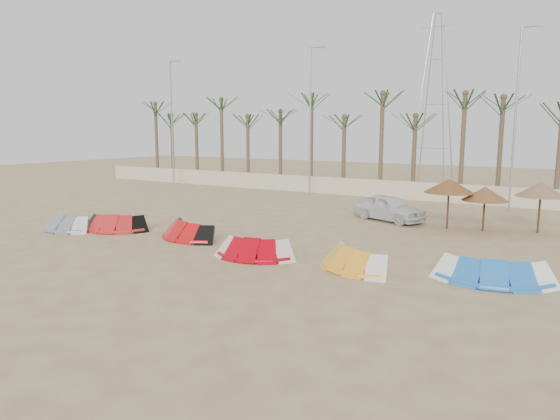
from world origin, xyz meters
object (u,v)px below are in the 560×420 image
Objects in this scene: kite_red_left at (119,222)px; parasol_left at (449,186)px; kite_red_mid at (192,229)px; kite_red_right at (258,247)px; parasol_mid at (485,194)px; parasol_right at (541,189)px; kite_orange at (355,257)px; kite_grey at (70,221)px; car at (389,208)px; kite_blue at (495,268)px.

parasol_left is (13.88, 8.94, 1.77)m from kite_red_left.
kite_red_right is (4.65, -1.37, -0.00)m from kite_red_mid.
parasol_right is at bearing 21.13° from parasol_mid.
parasol_right reaches higher than kite_orange.
kite_grey is at bearing -150.49° from parasol_right.
parasol_right is at bearing -63.38° from car.
kite_grey is 16.77m from car.
kite_orange is 10.04m from parasol_mid.
kite_red_left is 1.45× the size of parasol_left.
kite_red_right is at bearing 1.98° from kite_grey.
parasol_mid is at bearing 74.21° from kite_orange.
kite_red_left is at bearing 28.18° from kite_grey.
kite_red_left is 4.33m from kite_red_mid.
kite_red_right is 8.58m from kite_blue.
kite_red_mid is 16.76m from parasol_right.
kite_grey is at bearing 152.33° from car.
car reaches higher than kite_red_right.
parasol_mid reaches higher than kite_orange.
kite_red_mid and kite_blue have the same top height.
kite_blue is 1.75× the size of parasol_mid.
kite_red_left is at bearing -149.13° from parasol_mid.
parasol_mid reaches higher than car.
kite_grey is 23.19m from parasol_right.
kite_red_left is (2.24, 1.20, 0.00)m from kite_grey.
kite_red_mid and kite_red_right have the same top height.
parasol_left reaches higher than parasol_right.
car is at bearing 55.26° from kite_red_mid.
kite_blue is (17.38, 0.74, 0.00)m from kite_red_left.
parasol_right is (4.01, 1.26, -0.06)m from parasol_left.
kite_red_right is at bearing -169.57° from kite_blue.
parasol_mid is (6.60, 10.10, 1.45)m from kite_red_right.
kite_blue is at bearing -93.10° from parasol_right.
kite_red_mid is at bearing 163.53° from kite_red_right.
parasol_left is at bearing 63.12° from kite_red_right.
car is (-3.31, 0.69, -1.47)m from parasol_left.
kite_red_mid is 1.70× the size of parasol_mid.
kite_red_left is at bearing 154.45° from car.
parasol_left is at bearing -162.58° from parasol_right.
parasol_right reaches higher than kite_grey.
parasol_mid is (15.54, 9.29, 1.45)m from kite_red_left.
kite_grey and kite_blue have the same top height.
parasol_left reaches higher than kite_red_right.
kite_red_right is at bearing -5.18° from kite_red_left.
kite_grey is at bearing -149.46° from parasol_mid.
kite_orange and kite_blue have the same top height.
kite_red_left is 1.48× the size of parasol_right.
car is (6.28, 9.06, 0.30)m from kite_red_mid.
kite_blue is at bearing 12.64° from kite_orange.
parasol_mid is at bearing 56.85° from kite_red_right.
kite_blue is (19.62, 1.94, 0.00)m from kite_grey.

